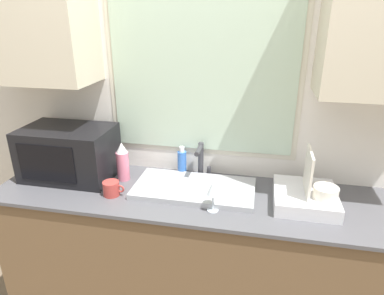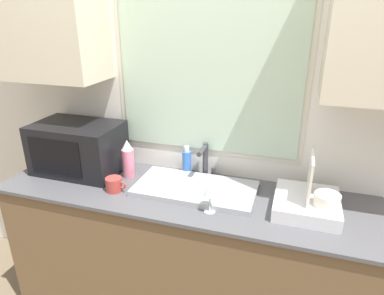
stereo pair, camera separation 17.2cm
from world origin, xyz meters
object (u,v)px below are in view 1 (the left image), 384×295
at_px(dish_rack, 307,195).
at_px(wine_glass, 213,189).
at_px(mug_near_sink, 112,188).
at_px(faucet, 201,158).
at_px(soap_bottle, 182,162).
at_px(spray_bottle, 123,162).
at_px(microwave, 69,153).

height_order(dish_rack, wine_glass, dish_rack).
bearing_deg(mug_near_sink, faucet, 36.07).
relative_size(faucet, mug_near_sink, 1.76).
xyz_separation_m(soap_bottle, mug_near_sink, (-0.31, -0.32, -0.04)).
distance_m(faucet, spray_bottle, 0.45).
bearing_deg(mug_near_sink, microwave, 153.15).
xyz_separation_m(soap_bottle, wine_glass, (0.24, -0.36, 0.04)).
bearing_deg(wine_glass, microwave, 166.61).
relative_size(microwave, mug_near_sink, 4.34).
bearing_deg(faucet, spray_bottle, -164.03).
height_order(microwave, spray_bottle, microwave).
height_order(faucet, wine_glass, faucet).
bearing_deg(soap_bottle, dish_rack, -16.22).
xyz_separation_m(dish_rack, wine_glass, (-0.46, -0.16, 0.07)).
distance_m(dish_rack, wine_glass, 0.49).
bearing_deg(spray_bottle, microwave, -176.46).
bearing_deg(wine_glass, faucet, 109.26).
relative_size(dish_rack, soap_bottle, 1.87).
relative_size(faucet, wine_glass, 1.26).
bearing_deg(faucet, soap_bottle, 177.07).
bearing_deg(wine_glass, spray_bottle, 157.68).
xyz_separation_m(faucet, microwave, (-0.76, -0.14, 0.03)).
distance_m(soap_bottle, wine_glass, 0.44).
bearing_deg(spray_bottle, faucet, 15.97).
height_order(spray_bottle, wine_glass, spray_bottle).
distance_m(microwave, mug_near_sink, 0.39).
distance_m(faucet, microwave, 0.77).
xyz_separation_m(dish_rack, mug_near_sink, (-1.01, -0.11, -0.01)).
distance_m(faucet, mug_near_sink, 0.54).
relative_size(faucet, spray_bottle, 0.90).
xyz_separation_m(spray_bottle, soap_bottle, (0.32, 0.13, -0.03)).
height_order(spray_bottle, mug_near_sink, spray_bottle).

